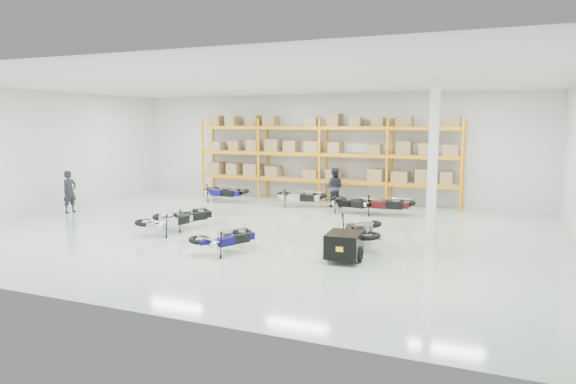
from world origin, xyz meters
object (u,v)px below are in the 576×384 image
at_px(moto_black_far_left, 185,212).
at_px(moto_blue_centre, 226,234).
at_px(person_left, 70,192).
at_px(trailer, 344,245).
at_px(moto_back_d, 385,200).
at_px(moto_silver_left, 168,217).
at_px(moto_touring_right, 361,226).
at_px(person_back, 334,187).
at_px(moto_back_b, 300,194).
at_px(moto_back_c, 352,199).
at_px(moto_back_a, 224,189).

bearing_deg(moto_black_far_left, moto_blue_centre, 166.02).
bearing_deg(moto_black_far_left, person_left, 16.79).
relative_size(trailer, moto_back_d, 0.93).
xyz_separation_m(moto_silver_left, moto_back_d, (5.40, 5.61, 0.04)).
bearing_deg(moto_touring_right, person_back, 102.39).
bearing_deg(moto_back_b, moto_black_far_left, 153.30).
distance_m(moto_blue_centre, moto_silver_left, 3.04).
relative_size(moto_touring_right, person_back, 1.19).
bearing_deg(moto_black_far_left, moto_back_d, -113.14).
height_order(moto_back_c, person_back, person_back).
xyz_separation_m(moto_back_c, person_back, (-1.05, 1.08, 0.27)).
xyz_separation_m(moto_silver_left, moto_back_b, (1.89, 6.14, 0.02)).
xyz_separation_m(moto_silver_left, trailer, (5.79, -0.96, -0.11)).
distance_m(moto_back_b, moto_back_c, 2.37).
height_order(moto_back_b, person_back, person_back).
relative_size(moto_back_d, person_back, 1.15).
bearing_deg(moto_back_b, person_left, 113.39).
height_order(trailer, person_left, person_left).
bearing_deg(moto_back_c, moto_black_far_left, 153.43).
bearing_deg(person_left, moto_back_b, -52.31).
xyz_separation_m(trailer, person_left, (-11.33, 2.62, 0.38)).
bearing_deg(moto_back_b, moto_back_c, -111.58).
height_order(moto_blue_centre, moto_silver_left, moto_silver_left).
bearing_deg(moto_back_c, trailer, -151.69).
bearing_deg(moto_back_b, moto_blue_centre, 178.76).
bearing_deg(moto_touring_right, moto_back_d, 83.08).
distance_m(moto_touring_right, moto_back_d, 4.99).
xyz_separation_m(moto_blue_centre, moto_black_far_left, (-2.67, 2.16, 0.03)).
distance_m(trailer, moto_back_b, 8.10).
relative_size(moto_black_far_left, person_back, 1.09).
xyz_separation_m(moto_back_a, moto_back_d, (6.95, -0.53, 0.00)).
bearing_deg(moto_blue_centre, moto_touring_right, -121.15).
height_order(moto_black_far_left, person_back, person_back).
xyz_separation_m(moto_silver_left, moto_back_c, (4.19, 5.57, 0.00)).
xyz_separation_m(moto_black_far_left, moto_back_c, (4.13, 4.73, -0.00)).
distance_m(moto_touring_right, person_left, 11.38).
xyz_separation_m(moto_silver_left, person_left, (-5.54, 1.66, 0.27)).
relative_size(moto_black_far_left, moto_back_a, 0.95).
distance_m(moto_back_b, person_left, 8.68).
xyz_separation_m(moto_silver_left, moto_black_far_left, (0.07, 0.84, 0.01)).
distance_m(moto_blue_centre, person_left, 8.80).
bearing_deg(moto_back_a, person_left, 142.62).
bearing_deg(moto_touring_right, moto_blue_centre, -158.75).
bearing_deg(person_left, moto_back_a, -35.06).
distance_m(moto_touring_right, moto_back_b, 6.74).
distance_m(moto_back_c, moto_back_d, 1.21).
height_order(moto_back_a, moto_back_c, moto_back_a).
bearing_deg(moto_back_d, moto_back_a, 82.49).
relative_size(moto_black_far_left, moto_back_c, 1.01).
height_order(moto_silver_left, moto_back_a, moto_back_a).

